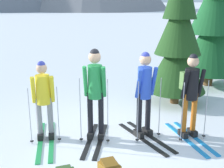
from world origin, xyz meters
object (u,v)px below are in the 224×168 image
(skier_in_blue, at_px, (145,91))
(pine_tree_mid, at_px, (178,39))
(skier_in_green, at_px, (95,89))
(pine_tree_near, at_px, (214,18))
(skier_in_yellow, at_px, (43,97))
(skier_in_black, at_px, (191,91))

(skier_in_blue, relative_size, pine_tree_mid, 0.46)
(skier_in_green, relative_size, pine_tree_mid, 0.48)
(skier_in_green, xyz_separation_m, pine_tree_mid, (2.68, 1.34, 0.69))
(pine_tree_near, bearing_deg, skier_in_yellow, -159.09)
(pine_tree_mid, bearing_deg, skier_in_black, -114.11)
(skier_in_yellow, bearing_deg, pine_tree_mid, 15.40)
(skier_in_yellow, distance_m, pine_tree_mid, 3.88)
(skier_in_yellow, bearing_deg, skier_in_green, -19.19)
(skier_in_black, distance_m, pine_tree_mid, 2.23)
(skier_in_black, bearing_deg, pine_tree_mid, 65.89)
(skier_in_black, distance_m, pine_tree_near, 4.34)
(pine_tree_near, bearing_deg, skier_in_blue, -143.54)
(skier_in_black, bearing_deg, skier_in_yellow, 162.11)
(skier_in_blue, bearing_deg, skier_in_black, -20.34)
(skier_in_yellow, height_order, skier_in_black, skier_in_black)
(skier_in_black, bearing_deg, skier_in_green, 162.81)
(skier_in_blue, xyz_separation_m, pine_tree_mid, (1.72, 1.59, 0.78))
(skier_in_black, relative_size, pine_tree_mid, 0.45)
(skier_in_black, xyz_separation_m, pine_tree_mid, (0.85, 1.91, 0.77))
(skier_in_green, xyz_separation_m, skier_in_blue, (0.96, -0.24, -0.08))
(skier_in_green, relative_size, skier_in_blue, 1.04)
(skier_in_yellow, height_order, pine_tree_near, pine_tree_near)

